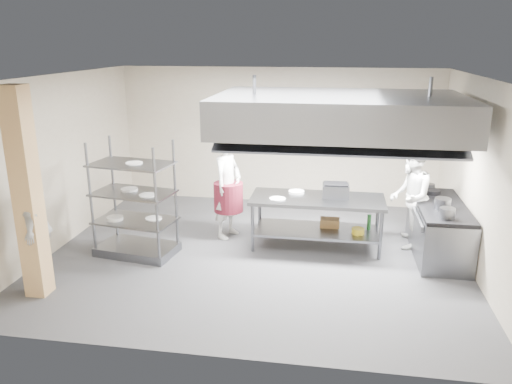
% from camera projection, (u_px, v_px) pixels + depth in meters
% --- Properties ---
extents(floor, '(7.00, 7.00, 0.00)m').
position_uv_depth(floor, '(256.00, 253.00, 8.66)').
color(floor, '#333335').
rests_on(floor, ground).
extents(ceiling, '(7.00, 7.00, 0.00)m').
position_uv_depth(ceiling, '(257.00, 77.00, 7.79)').
color(ceiling, silver).
rests_on(ceiling, wall_back).
extents(wall_back, '(7.00, 0.00, 7.00)m').
position_uv_depth(wall_back, '(278.00, 137.00, 11.06)').
color(wall_back, '#BEAF97').
rests_on(wall_back, ground).
extents(wall_left, '(0.00, 6.00, 6.00)m').
position_uv_depth(wall_left, '(60.00, 162.00, 8.76)').
color(wall_left, '#BEAF97').
rests_on(wall_left, ground).
extents(wall_right, '(0.00, 6.00, 6.00)m').
position_uv_depth(wall_right, '(480.00, 179.00, 7.69)').
color(wall_right, '#BEAF97').
rests_on(wall_right, ground).
extents(column, '(0.30, 0.30, 3.00)m').
position_uv_depth(column, '(27.00, 195.00, 6.87)').
color(column, '#E4B375').
rests_on(column, floor).
extents(exhaust_hood, '(4.00, 2.50, 0.60)m').
position_uv_depth(exhaust_hood, '(339.00, 113.00, 8.14)').
color(exhaust_hood, slate).
rests_on(exhaust_hood, ceiling).
extents(hood_strip_a, '(1.60, 0.12, 0.04)m').
position_uv_depth(hood_strip_a, '(284.00, 131.00, 8.37)').
color(hood_strip_a, white).
rests_on(hood_strip_a, exhaust_hood).
extents(hood_strip_b, '(1.60, 0.12, 0.04)m').
position_uv_depth(hood_strip_b, '(394.00, 134.00, 8.10)').
color(hood_strip_b, white).
rests_on(hood_strip_b, exhaust_hood).
extents(wall_shelf, '(1.50, 0.28, 0.04)m').
position_uv_depth(wall_shelf, '(361.00, 140.00, 10.63)').
color(wall_shelf, slate).
rests_on(wall_shelf, wall_back).
extents(island, '(2.33, 0.98, 0.91)m').
position_uv_depth(island, '(316.00, 222.00, 8.84)').
color(island, gray).
rests_on(island, floor).
extents(island_worktop, '(2.33, 0.98, 0.06)m').
position_uv_depth(island_worktop, '(317.00, 199.00, 8.72)').
color(island_worktop, slate).
rests_on(island_worktop, island).
extents(island_undershelf, '(2.14, 0.88, 0.04)m').
position_uv_depth(island_undershelf, '(316.00, 230.00, 8.89)').
color(island_undershelf, slate).
rests_on(island_undershelf, island).
extents(pass_rack, '(1.42, 0.96, 1.97)m').
position_uv_depth(pass_rack, '(134.00, 199.00, 8.38)').
color(pass_rack, slate).
rests_on(pass_rack, floor).
extents(cooking_range, '(0.80, 2.00, 0.84)m').
position_uv_depth(cooking_range, '(438.00, 231.00, 8.54)').
color(cooking_range, gray).
rests_on(cooking_range, floor).
extents(range_top, '(0.78, 1.96, 0.06)m').
position_uv_depth(range_top, '(441.00, 206.00, 8.41)').
color(range_top, black).
rests_on(range_top, cooking_range).
extents(chef_head, '(0.66, 0.81, 1.93)m').
position_uv_depth(chef_head, '(227.00, 187.00, 9.17)').
color(chef_head, white).
rests_on(chef_head, floor).
extents(chef_line, '(0.82, 0.98, 1.82)m').
position_uv_depth(chef_line, '(410.00, 197.00, 8.73)').
color(chef_line, white).
rests_on(chef_line, floor).
extents(chef_plating, '(0.89, 1.22, 1.92)m').
position_uv_depth(chef_plating, '(35.00, 226.00, 7.25)').
color(chef_plating, silver).
rests_on(chef_plating, floor).
extents(griddle, '(0.47, 0.37, 0.22)m').
position_uv_depth(griddle, '(336.00, 191.00, 8.73)').
color(griddle, slate).
rests_on(griddle, island_worktop).
extents(wicker_basket, '(0.34, 0.24, 0.15)m').
position_uv_depth(wicker_basket, '(330.00, 223.00, 8.99)').
color(wicker_basket, olive).
rests_on(wicker_basket, island_undershelf).
extents(stockpot, '(0.26, 0.26, 0.18)m').
position_uv_depth(stockpot, '(443.00, 204.00, 8.14)').
color(stockpot, gray).
rests_on(stockpot, range_top).
extents(plate_stack, '(0.28, 0.28, 0.05)m').
position_uv_depth(plate_stack, '(135.00, 219.00, 8.49)').
color(plate_stack, white).
rests_on(plate_stack, pass_rack).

